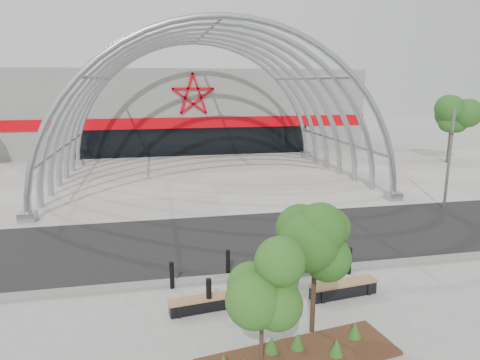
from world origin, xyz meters
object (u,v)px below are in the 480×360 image
object	(u,v)px
signal_pole	(449,158)
bench_1	(343,289)
street_tree_1	(316,234)
street_tree_0	(262,282)
bench_0	(203,304)
bollard_2	(228,262)

from	to	relation	value
signal_pole	bench_1	size ratio (longest dim) A/B	2.32
street_tree_1	street_tree_0	bearing A→B (deg)	-144.41
bench_1	street_tree_0	bearing A→B (deg)	-139.40
bench_0	bench_1	distance (m)	4.59
signal_pole	bollard_2	xyz separation A→B (m)	(-13.03, -5.76, -2.39)
bench_0	bollard_2	xyz separation A→B (m)	(1.17, 2.31, 0.26)
signal_pole	street_tree_1	xyz separation A→B (m)	(-11.34, -9.78, 0.01)
street_tree_0	bench_1	bearing A→B (deg)	40.60
street_tree_0	street_tree_1	distance (m)	2.27
signal_pole	bollard_2	distance (m)	14.45
street_tree_0	street_tree_1	size ratio (longest dim) A/B	0.80
bollard_2	street_tree_0	bearing A→B (deg)	-91.01
street_tree_0	bench_1	size ratio (longest dim) A/B	1.36
bench_1	signal_pole	bearing A→B (deg)	39.93
street_tree_1	bench_1	size ratio (longest dim) A/B	1.69
bench_0	bollard_2	distance (m)	2.60
signal_pole	street_tree_0	size ratio (longest dim) A/B	1.70
bench_1	bollard_2	size ratio (longest dim) A/B	2.49
street_tree_1	bench_0	xyz separation A→B (m)	(-2.87, 1.71, -2.66)
signal_pole	bench_1	xyz separation A→B (m)	(-9.62, -8.05, -2.63)
signal_pole	street_tree_1	world-z (taller)	signal_pole
signal_pole	bollard_2	bearing A→B (deg)	-156.15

